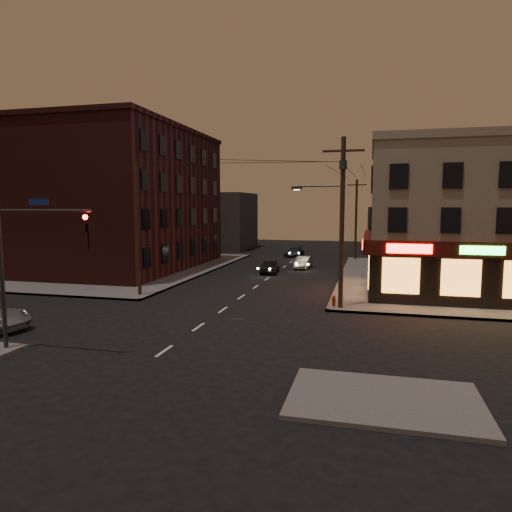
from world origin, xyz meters
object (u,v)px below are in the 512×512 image
(sedan_mid, at_px, (303,262))
(fire_hydrant, at_px, (334,300))
(sedan_near, at_px, (270,266))
(sedan_far, at_px, (295,252))

(sedan_mid, bearing_deg, fire_hydrant, -70.98)
(sedan_near, xyz_separation_m, sedan_mid, (2.55, 4.00, -0.04))
(sedan_near, relative_size, fire_hydrant, 5.64)
(sedan_mid, distance_m, sedan_far, 10.46)
(sedan_mid, height_order, fire_hydrant, sedan_mid)
(sedan_near, height_order, sedan_far, sedan_near)
(sedan_mid, distance_m, fire_hydrant, 17.88)
(sedan_mid, xyz_separation_m, sedan_far, (-2.53, 10.15, -0.01))
(sedan_near, distance_m, sedan_far, 14.15)
(sedan_mid, xyz_separation_m, fire_hydrant, (4.35, -17.34, -0.09))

